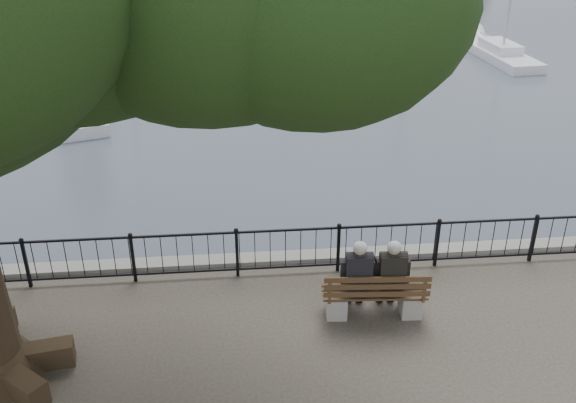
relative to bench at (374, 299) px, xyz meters
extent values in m
cube|color=slate|center=(-1.40, 2.01, -0.84)|extent=(200.00, 0.40, 1.20)
cube|color=black|center=(-1.40, 1.51, 0.64)|extent=(22.00, 0.04, 0.04)
cube|color=black|center=(-1.40, 1.51, -0.19)|extent=(22.00, 0.04, 0.04)
cube|color=gray|center=(-0.66, 0.09, -0.13)|extent=(0.39, 0.49, 0.42)
cube|color=gray|center=(0.67, -0.01, -0.13)|extent=(0.39, 0.49, 0.42)
cube|color=#3B2717|center=(0.00, 0.04, 0.12)|extent=(1.88, 0.64, 0.04)
cube|color=#3B2717|center=(-0.02, -0.24, 0.43)|extent=(1.85, 0.17, 0.41)
cube|color=black|center=(-0.31, 0.07, 0.25)|extent=(0.39, 0.33, 0.25)
cube|color=black|center=(-0.31, -0.04, 0.64)|extent=(0.47, 0.28, 0.62)
sphere|color=tan|center=(-0.31, 0.00, 1.07)|extent=(0.24, 0.24, 0.24)
ellipsoid|color=#ABABAB|center=(-0.31, -0.02, 1.11)|extent=(0.25, 0.25, 0.21)
cube|color=black|center=(-0.29, 0.37, -0.11)|extent=(0.36, 0.47, 0.46)
cube|color=black|center=(0.28, 0.03, 0.25)|extent=(0.39, 0.33, 0.25)
cube|color=black|center=(0.27, -0.08, 0.64)|extent=(0.47, 0.28, 0.62)
sphere|color=tan|center=(0.27, -0.04, 1.07)|extent=(0.24, 0.24, 0.24)
ellipsoid|color=#ABABAB|center=(0.27, -0.07, 1.11)|extent=(0.25, 0.25, 0.21)
cube|color=black|center=(0.30, 0.33, -0.11)|extent=(0.36, 0.47, 0.46)
ellipsoid|color=black|center=(-1.33, -1.26, 5.39)|extent=(3.95, 3.95, 3.08)
cube|color=silver|center=(-8.37, 14.83, -1.24)|extent=(3.55, 6.38, 0.68)
cube|color=silver|center=(-8.37, 14.83, -0.74)|extent=(1.98, 2.77, 0.51)
cube|color=silver|center=(-6.77, 19.15, -1.24)|extent=(3.20, 6.35, 0.68)
cube|color=silver|center=(-6.77, 19.15, -0.74)|extent=(1.84, 2.73, 0.51)
cube|color=silver|center=(6.15, 21.03, -1.24)|extent=(3.65, 6.28, 0.67)
cube|color=silver|center=(6.15, 21.03, -0.74)|extent=(2.00, 2.75, 0.51)
cube|color=silver|center=(10.97, 21.25, -1.24)|extent=(2.20, 6.18, 0.67)
cube|color=silver|center=(10.97, 21.25, -0.74)|extent=(1.44, 2.56, 0.50)
cube|color=silver|center=(-10.57, 30.07, -1.24)|extent=(2.15, 6.03, 0.66)
cube|color=silver|center=(-10.57, 30.07, -0.74)|extent=(1.41, 2.51, 0.49)
cube|color=silver|center=(1.41, 32.22, -1.24)|extent=(3.18, 5.70, 0.61)
cube|color=silver|center=(1.41, 32.22, -0.74)|extent=(1.77, 2.48, 0.46)
cube|color=silver|center=(8.82, 31.74, -1.24)|extent=(2.16, 5.80, 0.63)
cube|color=silver|center=(8.82, 31.74, -0.74)|extent=(1.39, 2.42, 0.47)
cube|color=silver|center=(-4.58, 37.30, -1.24)|extent=(2.12, 5.24, 0.57)
cube|color=silver|center=(-6.57, 25.46, -1.24)|extent=(2.68, 4.82, 0.52)
cube|color=silver|center=(-6.57, 25.46, -0.74)|extent=(1.49, 2.10, 0.39)
camera|label=1|loc=(-2.41, -9.23, 6.73)|focal=40.00mm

